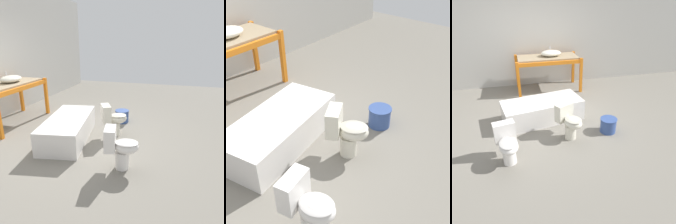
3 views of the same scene
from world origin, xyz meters
The scene contains 7 objects.
ground_plane centered at (0.00, 0.00, 0.00)m, with size 12.00×12.00×0.00m, color slate.
shelving_rack centered at (0.48, 1.66, 0.78)m, with size 1.69×0.82×0.92m.
sink_basin centered at (0.57, 1.67, 1.00)m, with size 0.53×0.38×0.24m.
bathtub_main centered at (0.06, 0.05, 0.25)m, with size 1.71×0.99×0.43m.
toilet_near centered at (0.43, -0.73, 0.35)m, with size 0.50×0.58×0.64m.
toilet_far centered at (-0.66, -1.14, 0.35)m, with size 0.39×0.54×0.64m.
bucket_white centered at (1.21, -0.72, 0.15)m, with size 0.32×0.32×0.28m.
Camera 1 is at (-3.41, -1.82, 1.82)m, focal length 35.00 mm.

